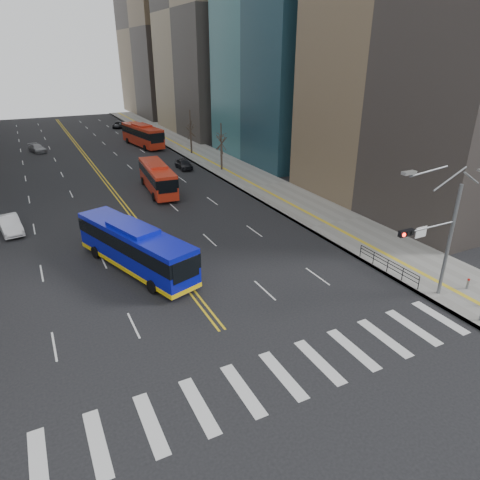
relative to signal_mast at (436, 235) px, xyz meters
name	(u,v)px	position (x,y,z in m)	size (l,w,h in m)	color
ground	(263,382)	(-13.77, -2.00, -4.86)	(220.00, 220.00, 0.00)	black
sidewalk_right	(217,161)	(3.73, 43.00, -4.78)	(7.00, 130.00, 0.15)	gray
crosswalk	(263,382)	(-13.77, -2.00, -4.85)	(26.70, 4.00, 0.01)	silver
centerline	(89,160)	(-13.77, 53.00, -4.85)	(0.55, 100.00, 0.01)	gold
signal_mast	(436,235)	(0.00, 0.00, 0.00)	(5.37, 0.37, 9.39)	gray
pedestrian_railing	(388,264)	(0.53, 4.00, -4.03)	(0.06, 6.06, 1.02)	black
bollards	(478,299)	(2.50, -2.16, -4.30)	(2.87, 3.17, 0.78)	gray
street_trees	(43,162)	(-20.94, 32.55, 0.02)	(35.20, 47.20, 7.60)	#31251E
blue_bus	(135,246)	(-16.33, 13.46, -2.95)	(6.51, 12.73, 3.64)	#0B12AA
red_bus_near	(157,176)	(-8.83, 32.30, -2.94)	(3.45, 11.02, 3.45)	red
red_bus_far	(142,134)	(-3.17, 60.06, -2.71)	(4.58, 12.54, 3.86)	red
car_white	(10,225)	(-25.01, 26.06, -4.07)	(1.67, 4.80, 1.58)	white
car_dark_mid	(184,164)	(-2.31, 41.27, -4.14)	(1.69, 4.21, 1.44)	black
car_silver	(37,148)	(-20.49, 63.14, -4.20)	(1.84, 4.53, 1.31)	gray
car_dark_far	(118,125)	(-2.65, 82.74, -4.22)	(2.11, 4.58, 1.27)	black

